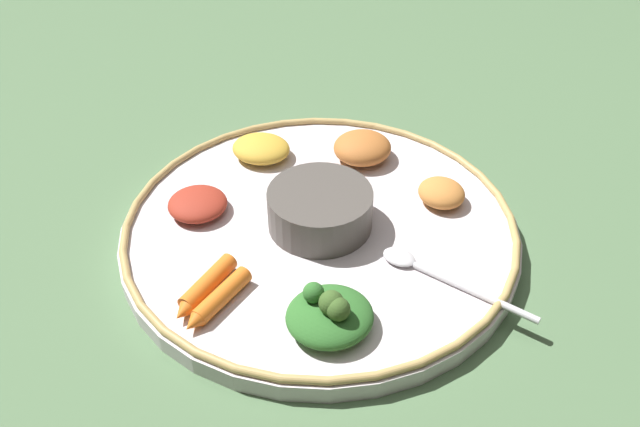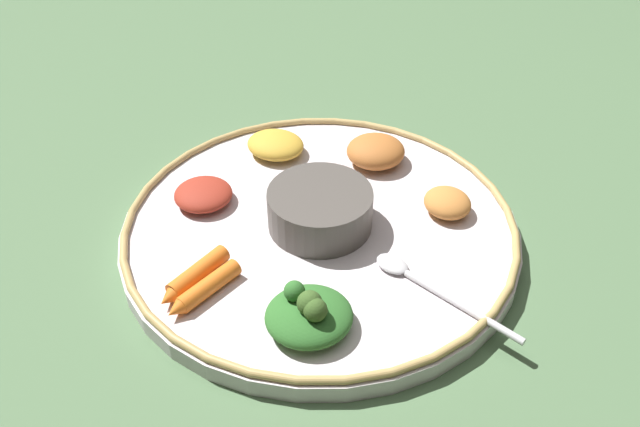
{
  "view_description": "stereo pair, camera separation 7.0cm",
  "coord_description": "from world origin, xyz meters",
  "views": [
    {
      "loc": [
        0.4,
        0.37,
        0.48
      ],
      "look_at": [
        0.0,
        0.0,
        0.03
      ],
      "focal_mm": 38.01,
      "sensor_mm": 36.0,
      "label": 1
    },
    {
      "loc": [
        0.35,
        0.42,
        0.48
      ],
      "look_at": [
        0.0,
        0.0,
        0.03
      ],
      "focal_mm": 38.01,
      "sensor_mm": 36.0,
      "label": 2
    }
  ],
  "objects": [
    {
      "name": "ground_plane",
      "position": [
        0.0,
        0.0,
        0.0
      ],
      "size": [
        2.4,
        2.4,
        0.0
      ],
      "primitive_type": "plane",
      "color": "#4C6B47"
    },
    {
      "name": "platter",
      "position": [
        0.0,
        0.0,
        0.01
      ],
      "size": [
        0.42,
        0.42,
        0.02
      ],
      "primitive_type": "cylinder",
      "color": "silver",
      "rests_on": "ground_plane"
    },
    {
      "name": "platter_rim",
      "position": [
        0.0,
        0.0,
        0.02
      ],
      "size": [
        0.41,
        0.41,
        0.01
      ],
      "primitive_type": "torus",
      "color": "tan",
      "rests_on": "platter"
    },
    {
      "name": "center_bowl",
      "position": [
        0.0,
        0.0,
        0.04
      ],
      "size": [
        0.11,
        0.11,
        0.04
      ],
      "color": "#4C4742",
      "rests_on": "platter"
    },
    {
      "name": "spoon",
      "position": [
        -0.02,
        0.13,
        0.02
      ],
      "size": [
        0.04,
        0.16,
        0.01
      ],
      "color": "silver",
      "rests_on": "platter"
    },
    {
      "name": "greens_pile",
      "position": [
        0.1,
        0.1,
        0.04
      ],
      "size": [
        0.1,
        0.1,
        0.04
      ],
      "color": "#2D6628",
      "rests_on": "platter"
    },
    {
      "name": "carrot_near_spoon",
      "position": [
        0.15,
        -0.01,
        0.03
      ],
      "size": [
        0.09,
        0.04,
        0.02
      ],
      "color": "orange",
      "rests_on": "platter"
    },
    {
      "name": "carrot_outer",
      "position": [
        0.15,
        0.01,
        0.03
      ],
      "size": [
        0.08,
        0.03,
        0.02
      ],
      "color": "orange",
      "rests_on": "platter"
    },
    {
      "name": "mound_lentil_yellow",
      "position": [
        -0.04,
        -0.14,
        0.03
      ],
      "size": [
        0.08,
        0.09,
        0.02
      ],
      "primitive_type": "ellipsoid",
      "rotation": [
        0.0,
        0.0,
        2.02
      ],
      "color": "gold",
      "rests_on": "platter"
    },
    {
      "name": "mound_chickpea",
      "position": [
        -0.12,
        -0.05,
        0.03
      ],
      "size": [
        0.09,
        0.09,
        0.03
      ],
      "primitive_type": "ellipsoid",
      "rotation": [
        0.0,
        0.0,
        2.64
      ],
      "color": "#B2662D",
      "rests_on": "platter"
    },
    {
      "name": "mound_beet",
      "position": [
        0.07,
        -0.11,
        0.03
      ],
      "size": [
        0.09,
        0.09,
        0.02
      ],
      "primitive_type": "ellipsoid",
      "rotation": [
        0.0,
        0.0,
        3.92
      ],
      "color": "maroon",
      "rests_on": "platter"
    },
    {
      "name": "mound_squash",
      "position": [
        -0.12,
        0.07,
        0.03
      ],
      "size": [
        0.06,
        0.06,
        0.02
      ],
      "primitive_type": "ellipsoid",
      "rotation": [
        0.0,
        0.0,
        1.43
      ],
      "color": "#C67A38",
      "rests_on": "platter"
    }
  ]
}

